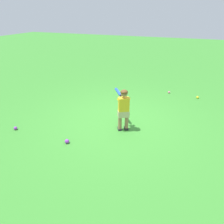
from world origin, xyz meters
TOP-DOWN VIEW (x-y plane):
  - ground_plane at (0.00, 0.00)m, footprint 40.00×40.00m
  - child_batter at (-0.37, -0.25)m, footprint 0.67×0.57m
  - play_ball_far_right at (2.61, -1.05)m, footprint 0.08×0.08m
  - play_ball_by_bucket at (-1.40, 0.74)m, footprint 0.10×0.10m
  - play_ball_behind_batter at (2.46, -2.02)m, footprint 0.09×0.09m
  - play_ball_near_batter at (-1.37, 2.27)m, footprint 0.09×0.09m

SIDE VIEW (x-z plane):
  - ground_plane at x=0.00m, z-range 0.00..0.00m
  - play_ball_far_right at x=2.61m, z-range 0.00..0.08m
  - play_ball_behind_batter at x=2.46m, z-range 0.00..0.09m
  - play_ball_near_batter at x=-1.37m, z-range 0.00..0.09m
  - play_ball_by_bucket at x=-1.40m, z-range 0.00..0.10m
  - child_batter at x=-0.37m, z-range 0.11..1.19m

